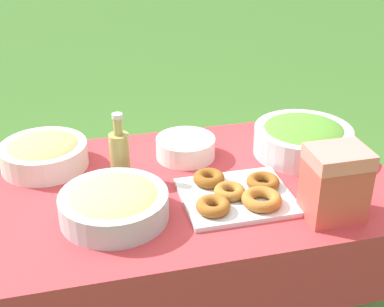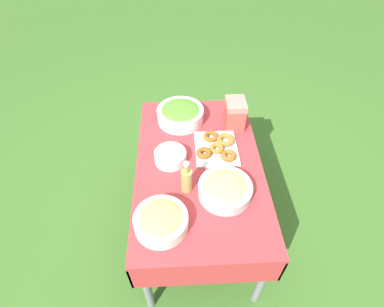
% 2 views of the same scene
% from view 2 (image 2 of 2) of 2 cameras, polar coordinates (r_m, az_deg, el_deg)
% --- Properties ---
extents(ground_plane, '(14.00, 14.00, 0.00)m').
position_cam_2_polar(ground_plane, '(2.50, 1.06, -12.64)').
color(ground_plane, '#3D6B28').
extents(picnic_table, '(1.36, 0.81, 0.69)m').
position_cam_2_polar(picnic_table, '(2.02, 1.29, -3.71)').
color(picnic_table, '#B73338').
rests_on(picnic_table, ground_plane).
extents(salad_bowl, '(0.34, 0.34, 0.12)m').
position_cam_2_polar(salad_bowl, '(2.22, -2.22, 7.60)').
color(salad_bowl, silver).
rests_on(salad_bowl, picnic_table).
extents(pasta_bowl, '(0.32, 0.32, 0.10)m').
position_cam_2_polar(pasta_bowl, '(1.76, 6.33, -6.69)').
color(pasta_bowl, '#B2B7BC').
rests_on(pasta_bowl, picnic_table).
extents(donut_platter, '(0.33, 0.30, 0.05)m').
position_cam_2_polar(donut_platter, '(2.02, 4.81, 1.23)').
color(donut_platter, silver).
rests_on(donut_platter, picnic_table).
extents(plate_stack, '(0.21, 0.21, 0.07)m').
position_cam_2_polar(plate_stack, '(1.94, -4.15, -0.57)').
color(plate_stack, white).
rests_on(plate_stack, picnic_table).
extents(olive_oil_bottle, '(0.07, 0.07, 0.23)m').
position_cam_2_polar(olive_oil_bottle, '(1.74, -1.03, -4.97)').
color(olive_oil_bottle, '#998E4C').
rests_on(olive_oil_bottle, picnic_table).
extents(bread_bowl, '(0.29, 0.29, 0.10)m').
position_cam_2_polar(bread_bowl, '(1.63, -5.94, -12.56)').
color(bread_bowl, silver).
rests_on(bread_bowl, picnic_table).
extents(cooler_box, '(0.17, 0.13, 0.22)m').
position_cam_2_polar(cooler_box, '(2.17, 8.14, 7.49)').
color(cooler_box, '#E04C42').
rests_on(cooler_box, picnic_table).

